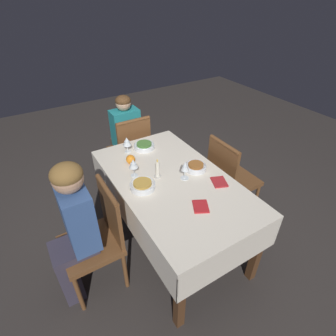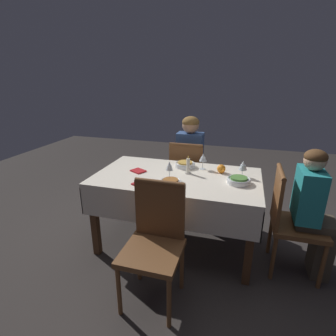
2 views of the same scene
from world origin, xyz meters
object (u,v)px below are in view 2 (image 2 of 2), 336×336
object	(u,v)px
bowl_north	(185,164)
candle_centerpiece	(188,167)
person_adult_denim	(191,157)
bowl_east	(239,180)
chair_north	(187,174)
person_child_teal	(314,210)
chair_east	(290,217)
chair_south	(155,238)
napkin_spare_side	(141,184)
dining_table	(177,185)
orange_fruit	(221,169)
napkin_red_folded	(138,171)
wine_glass_east	(243,166)
wine_glass_south	(169,167)
wine_glass_north	(203,158)
bowl_south	(171,183)

from	to	relation	value
bowl_north	candle_centerpiece	size ratio (longest dim) A/B	1.15
person_adult_denim	bowl_east	bearing A→B (deg)	124.83
chair_north	person_child_teal	distance (m)	1.38
chair_east	chair_south	size ratio (longest dim) A/B	1.00
chair_south	napkin_spare_side	world-z (taller)	chair_south
chair_east	napkin_spare_side	size ratio (longest dim) A/B	5.47
dining_table	orange_fruit	xyz separation A→B (m)	(0.38, 0.19, 0.13)
dining_table	napkin_red_folded	bearing A→B (deg)	179.94
chair_south	wine_glass_east	distance (m)	1.02
dining_table	candle_centerpiece	distance (m)	0.20
dining_table	wine_glass_south	distance (m)	0.23
dining_table	wine_glass_north	xyz separation A→B (m)	(0.20, 0.24, 0.21)
person_adult_denim	candle_centerpiece	distance (m)	0.75
person_adult_denim	wine_glass_south	distance (m)	0.92
candle_centerpiece	napkin_red_folded	size ratio (longest dim) A/B	1.06
chair_south	wine_glass_south	bearing A→B (deg)	95.70
wine_glass_north	napkin_red_folded	xyz separation A→B (m)	(-0.58, -0.24, -0.11)
bowl_south	chair_east	bearing A→B (deg)	10.01
chair_east	person_child_teal	size ratio (longest dim) A/B	0.83
bowl_north	bowl_east	world-z (taller)	same
dining_table	person_child_teal	xyz separation A→B (m)	(1.13, -0.07, -0.04)
bowl_south	candle_centerpiece	size ratio (longest dim) A/B	1.04
wine_glass_north	candle_centerpiece	world-z (taller)	candle_centerpiece
bowl_south	napkin_red_folded	distance (m)	0.46
wine_glass_north	wine_glass_south	size ratio (longest dim) A/B	0.98
chair_east	wine_glass_south	bearing A→B (deg)	91.24
dining_table	wine_glass_east	world-z (taller)	wine_glass_east
wine_glass_south	dining_table	bearing A→B (deg)	63.69
bowl_south	bowl_north	bearing A→B (deg)	88.79
bowl_east	chair_east	bearing A→B (deg)	-5.19
bowl_south	bowl_east	bearing A→B (deg)	21.37
chair_south	wine_glass_east	bearing A→B (deg)	54.76
bowl_south	wine_glass_south	bearing A→B (deg)	110.04
wine_glass_south	chair_south	bearing A→B (deg)	-84.30
wine_glass_south	napkin_red_folded	world-z (taller)	wine_glass_south
wine_glass_south	napkin_spare_side	xyz separation A→B (m)	(-0.19, -0.20, -0.11)
napkin_red_folded	chair_south	bearing A→B (deg)	-59.32
wine_glass_south	napkin_red_folded	size ratio (longest dim) A/B	1.00
chair_east	wine_glass_south	xyz separation A→B (m)	(-1.02, -0.02, 0.35)
chair_north	chair_south	world-z (taller)	same
wine_glass_east	napkin_spare_side	world-z (taller)	wine_glass_east
candle_centerpiece	orange_fruit	size ratio (longest dim) A/B	2.14
bowl_north	bowl_south	distance (m)	0.49
dining_table	chair_south	world-z (taller)	chair_south
orange_fruit	bowl_east	bearing A→B (deg)	-52.33
bowl_east	chair_north	bearing A→B (deg)	130.32
dining_table	napkin_spare_side	bearing A→B (deg)	-128.55
bowl_east	napkin_spare_side	bearing A→B (deg)	-161.41
chair_east	wine_glass_south	world-z (taller)	chair_east
candle_centerpiece	orange_fruit	world-z (taller)	candle_centerpiece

